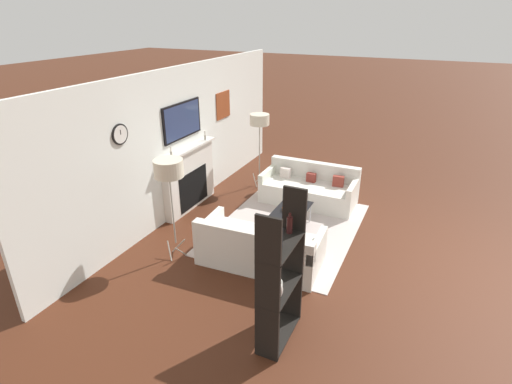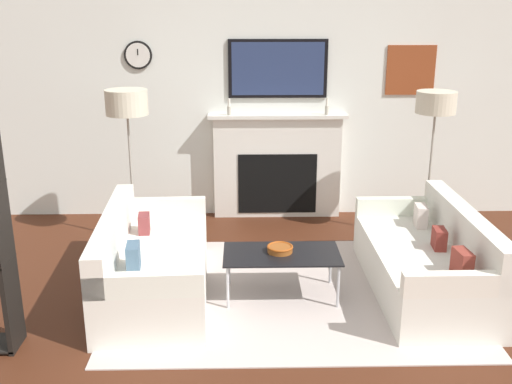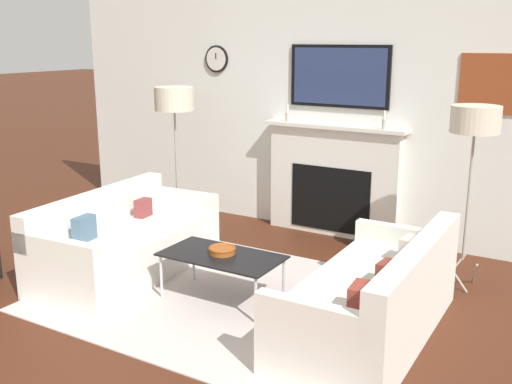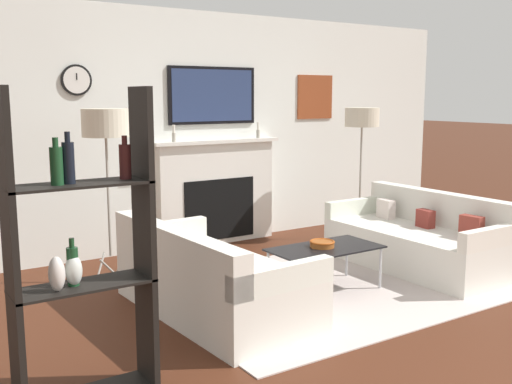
% 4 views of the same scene
% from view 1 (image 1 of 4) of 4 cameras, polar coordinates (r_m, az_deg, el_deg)
% --- Properties ---
extents(ground_plane, '(60.00, 60.00, 0.00)m').
position_cam_1_polar(ground_plane, '(6.95, 27.08, -9.49)').
color(ground_plane, '#472213').
extents(fireplace_wall, '(7.26, 0.28, 2.70)m').
position_cam_1_polar(fireplace_wall, '(7.67, -10.36, 6.30)').
color(fireplace_wall, white).
rests_on(fireplace_wall, ground_plane).
extents(area_rug, '(3.05, 2.33, 0.01)m').
position_cam_1_polar(area_rug, '(7.24, 4.50, -5.13)').
color(area_rug, beige).
rests_on(area_rug, ground_plane).
extents(couch_left, '(0.97, 1.89, 0.74)m').
position_cam_1_polar(couch_left, '(6.13, 0.52, -8.10)').
color(couch_left, silver).
rests_on(couch_left, ground_plane).
extents(couch_right, '(0.87, 1.87, 0.76)m').
position_cam_1_polar(couch_right, '(8.15, 7.62, 0.37)').
color(couch_right, silver).
rests_on(couch_right, ground_plane).
extents(coffee_table, '(1.00, 0.54, 0.41)m').
position_cam_1_polar(coffee_table, '(6.97, 4.90, -2.86)').
color(coffee_table, black).
rests_on(coffee_table, ground_plane).
extents(decorative_bowl, '(0.23, 0.23, 0.06)m').
position_cam_1_polar(decorative_bowl, '(6.94, 4.66, -2.43)').
color(decorative_bowl, '#994F1E').
rests_on(decorative_bowl, coffee_table).
extents(floor_lamp_left, '(0.43, 0.43, 1.64)m').
position_cam_1_polar(floor_lamp_left, '(5.90, -12.37, 3.16)').
color(floor_lamp_left, '#9E998E').
rests_on(floor_lamp_left, ground_plane).
extents(floor_lamp_right, '(0.41, 0.41, 1.61)m').
position_cam_1_polar(floor_lamp_right, '(8.51, 0.52, 10.15)').
color(floor_lamp_right, '#9E998E').
rests_on(floor_lamp_right, ground_plane).
extents(shelf_unit, '(0.79, 0.28, 1.80)m').
position_cam_1_polar(shelf_unit, '(4.56, 3.54, -11.84)').
color(shelf_unit, black).
rests_on(shelf_unit, ground_plane).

